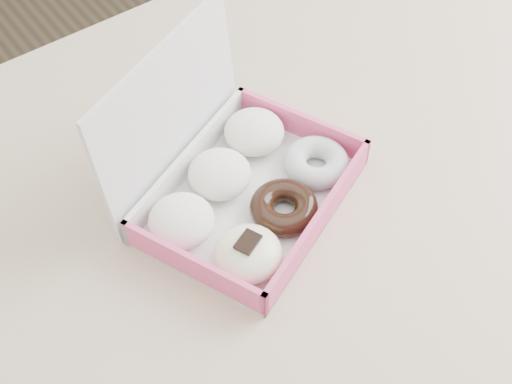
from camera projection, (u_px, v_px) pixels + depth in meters
table at (239, 219)px, 0.99m from camera, size 1.20×0.80×0.75m
donut_box at (239, 183)px, 0.89m from camera, size 0.34×0.31×0.20m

